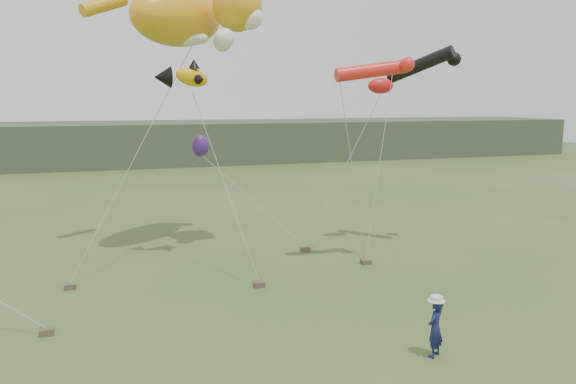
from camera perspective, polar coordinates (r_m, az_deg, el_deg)
The scene contains 8 objects.
ground at distance 15.52m, azimuth 3.37°, elevation -14.51°, with size 120.00×120.00×0.00m, color #385123.
headland at distance 58.11m, azimuth -15.73°, elevation 4.74°, with size 90.00×13.00×4.00m.
festival_attendant at distance 14.63m, azimuth 14.73°, elevation -13.23°, with size 0.54×0.35×1.47m, color #151C4E.
sandbag_anchors at distance 19.96m, azimuth -6.44°, elevation -8.74°, with size 11.44×6.13×0.19m.
cat_kite at distance 24.09m, azimuth -9.81°, elevation 17.30°, with size 7.09×5.66×3.06m.
fish_kite at distance 21.96m, azimuth -10.81°, elevation 11.45°, with size 2.14×1.40×1.14m.
tube_kites at distance 23.13m, azimuth 11.93°, elevation 12.40°, with size 6.26×4.12×1.57m.
misc_kites at distance 25.45m, azimuth 0.19°, elevation 7.73°, with size 7.88×5.71×3.62m.
Camera 1 is at (-5.16, -13.22, 6.29)m, focal length 35.00 mm.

